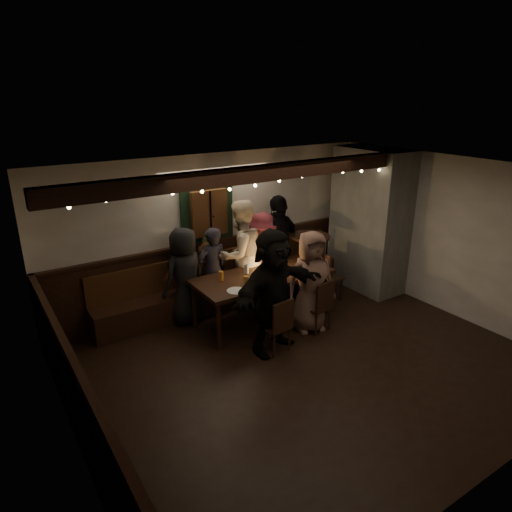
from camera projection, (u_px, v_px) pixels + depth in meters
room at (305, 248)px, 7.58m from camera, size 6.02×5.01×2.62m
dining_table at (263, 279)px, 7.25m from camera, size 2.23×0.96×0.97m
chair_near_left at (279, 323)px, 6.42m from camera, size 0.41×0.41×0.83m
chair_near_right at (320, 303)px, 6.98m from camera, size 0.44×0.44×0.85m
chair_end at (325, 274)px, 7.97m from camera, size 0.46×0.46×0.93m
high_top at (309, 257)px, 8.25m from camera, size 0.70×0.70×1.12m
person_a at (185, 276)px, 7.20m from camera, size 0.88×0.69×1.57m
person_b at (213, 271)px, 7.54m from camera, size 0.55×0.38×1.48m
person_c at (240, 254)px, 7.70m from camera, size 1.01×0.85×1.87m
person_d at (262, 257)px, 8.00m from camera, size 1.17×0.92×1.59m
person_e at (279, 247)px, 8.06m from camera, size 1.19×0.78×1.87m
person_f at (273, 291)px, 6.36m from camera, size 1.76×0.90×1.82m
person_g at (311, 282)px, 6.93m from camera, size 0.88×0.68×1.61m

